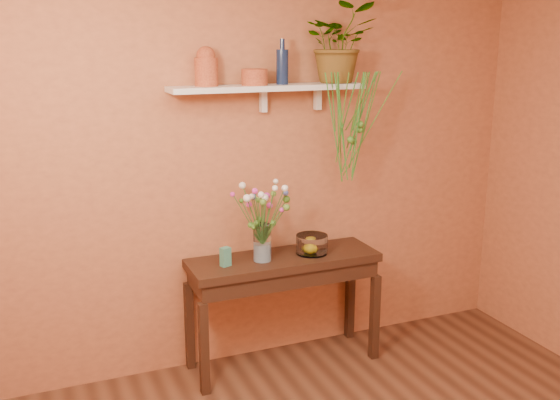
{
  "coord_description": "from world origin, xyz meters",
  "views": [
    {
      "loc": [
        -1.46,
        -2.0,
        2.22
      ],
      "look_at": [
        0.0,
        1.55,
        1.25
      ],
      "focal_mm": 40.76,
      "sensor_mm": 36.0,
      "label": 1
    }
  ],
  "objects_px": {
    "sideboard": "(284,272)",
    "glass_bowl": "(312,245)",
    "spider_plant": "(340,43)",
    "blue_bottle": "(282,66)",
    "terracotta_jug": "(206,67)",
    "bouquet": "(263,204)",
    "glass_vase": "(262,245)"
  },
  "relations": [
    {
      "from": "sideboard",
      "to": "glass_bowl",
      "type": "relative_size",
      "value": 6.0
    },
    {
      "from": "glass_bowl",
      "to": "spider_plant",
      "type": "bearing_deg",
      "value": 25.38
    },
    {
      "from": "blue_bottle",
      "to": "terracotta_jug",
      "type": "bearing_deg",
      "value": 175.21
    },
    {
      "from": "sideboard",
      "to": "blue_bottle",
      "type": "relative_size",
      "value": 4.52
    },
    {
      "from": "spider_plant",
      "to": "bouquet",
      "type": "bearing_deg",
      "value": -168.56
    },
    {
      "from": "spider_plant",
      "to": "blue_bottle",
      "type": "bearing_deg",
      "value": -178.16
    },
    {
      "from": "spider_plant",
      "to": "glass_bowl",
      "type": "bearing_deg",
      "value": -154.62
    },
    {
      "from": "sideboard",
      "to": "bouquet",
      "type": "distance_m",
      "value": 0.53
    },
    {
      "from": "blue_bottle",
      "to": "spider_plant",
      "type": "distance_m",
      "value": 0.44
    },
    {
      "from": "bouquet",
      "to": "spider_plant",
      "type": "bearing_deg",
      "value": 11.44
    },
    {
      "from": "spider_plant",
      "to": "glass_vase",
      "type": "xyz_separation_m",
      "value": [
        -0.61,
        -0.12,
        -1.3
      ]
    },
    {
      "from": "blue_bottle",
      "to": "bouquet",
      "type": "bearing_deg",
      "value": -149.04
    },
    {
      "from": "glass_vase",
      "to": "bouquet",
      "type": "height_order",
      "value": "bouquet"
    },
    {
      "from": "blue_bottle",
      "to": "glass_bowl",
      "type": "height_order",
      "value": "blue_bottle"
    },
    {
      "from": "spider_plant",
      "to": "glass_vase",
      "type": "bearing_deg",
      "value": -168.65
    },
    {
      "from": "terracotta_jug",
      "to": "bouquet",
      "type": "xyz_separation_m",
      "value": [
        0.32,
        -0.15,
        -0.87
      ]
    },
    {
      "from": "glass_vase",
      "to": "glass_bowl",
      "type": "relative_size",
      "value": 1.15
    },
    {
      "from": "sideboard",
      "to": "terracotta_jug",
      "type": "distance_m",
      "value": 1.46
    },
    {
      "from": "sideboard",
      "to": "blue_bottle",
      "type": "xyz_separation_m",
      "value": [
        0.03,
        0.09,
        1.38
      ]
    },
    {
      "from": "spider_plant",
      "to": "glass_bowl",
      "type": "height_order",
      "value": "spider_plant"
    },
    {
      "from": "blue_bottle",
      "to": "glass_vase",
      "type": "height_order",
      "value": "blue_bottle"
    },
    {
      "from": "glass_vase",
      "to": "spider_plant",
      "type": "bearing_deg",
      "value": 11.35
    },
    {
      "from": "spider_plant",
      "to": "glass_bowl",
      "type": "relative_size",
      "value": 2.39
    },
    {
      "from": "blue_bottle",
      "to": "glass_vase",
      "type": "distance_m",
      "value": 1.18
    },
    {
      "from": "terracotta_jug",
      "to": "blue_bottle",
      "type": "distance_m",
      "value": 0.5
    },
    {
      "from": "terracotta_jug",
      "to": "bouquet",
      "type": "bearing_deg",
      "value": -25.28
    },
    {
      "from": "sideboard",
      "to": "glass_bowl",
      "type": "bearing_deg",
      "value": -3.94
    },
    {
      "from": "sideboard",
      "to": "terracotta_jug",
      "type": "bearing_deg",
      "value": 164.74
    },
    {
      "from": "blue_bottle",
      "to": "glass_bowl",
      "type": "bearing_deg",
      "value": -29.46
    },
    {
      "from": "spider_plant",
      "to": "glass_vase",
      "type": "height_order",
      "value": "spider_plant"
    },
    {
      "from": "glass_vase",
      "to": "terracotta_jug",
      "type": "bearing_deg",
      "value": 154.02
    },
    {
      "from": "terracotta_jug",
      "to": "glass_bowl",
      "type": "xyz_separation_m",
      "value": [
        0.67,
        -0.14,
        -1.2
      ]
    }
  ]
}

